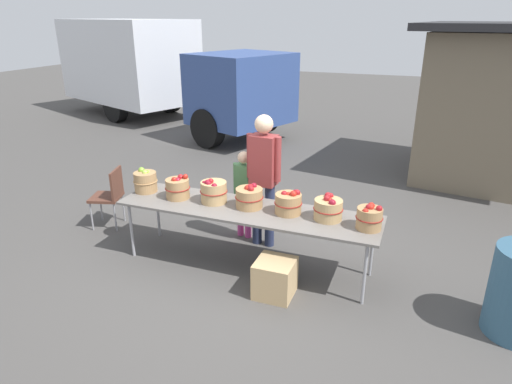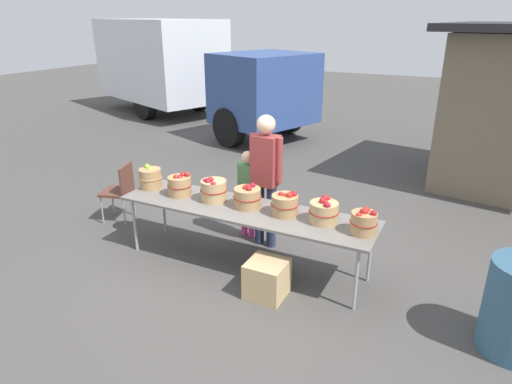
{
  "view_description": "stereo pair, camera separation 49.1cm",
  "coord_description": "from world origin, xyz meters",
  "px_view_note": "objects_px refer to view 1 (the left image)",
  "views": [
    {
      "loc": [
        1.8,
        -4.43,
        2.85
      ],
      "look_at": [
        0.0,
        0.3,
        0.85
      ],
      "focal_mm": 31.44,
      "sensor_mm": 36.0,
      "label": 1
    },
    {
      "loc": [
        2.25,
        -4.23,
        2.85
      ],
      "look_at": [
        0.0,
        0.3,
        0.85
      ],
      "focal_mm": 31.44,
      "sensor_mm": 36.0,
      "label": 2
    }
  ],
  "objects_px": {
    "market_table": "(247,211)",
    "apple_basket_red_1": "(213,191)",
    "vendor_adult": "(264,171)",
    "apple_basket_red_2": "(249,197)",
    "apple_basket_red_4": "(328,209)",
    "folding_chair": "(110,193)",
    "apple_basket_red_3": "(289,203)",
    "box_truck": "(150,67)",
    "apple_basket_green_0": "(145,181)",
    "produce_crate": "(275,278)",
    "apple_basket_red_0": "(178,188)",
    "child_customer": "(244,188)",
    "apple_basket_red_5": "(369,218)"
  },
  "relations": [
    {
      "from": "apple_basket_red_3",
      "to": "apple_basket_green_0",
      "type": "bearing_deg",
      "value": 179.77
    },
    {
      "from": "apple_basket_green_0",
      "to": "box_truck",
      "type": "xyz_separation_m",
      "value": [
        -4.24,
        6.67,
        0.6
      ]
    },
    {
      "from": "apple_basket_red_4",
      "to": "apple_basket_red_1",
      "type": "bearing_deg",
      "value": -179.65
    },
    {
      "from": "apple_basket_red_1",
      "to": "apple_basket_green_0",
      "type": "bearing_deg",
      "value": 179.2
    },
    {
      "from": "apple_basket_red_3",
      "to": "produce_crate",
      "type": "bearing_deg",
      "value": -87.36
    },
    {
      "from": "apple_basket_red_1",
      "to": "produce_crate",
      "type": "bearing_deg",
      "value": -28.19
    },
    {
      "from": "apple_basket_red_2",
      "to": "apple_basket_red_4",
      "type": "bearing_deg",
      "value": -0.1
    },
    {
      "from": "vendor_adult",
      "to": "box_truck",
      "type": "bearing_deg",
      "value": -43.51
    },
    {
      "from": "apple_basket_red_1",
      "to": "apple_basket_red_2",
      "type": "height_order",
      "value": "apple_basket_red_1"
    },
    {
      "from": "market_table",
      "to": "vendor_adult",
      "type": "bearing_deg",
      "value": 90.67
    },
    {
      "from": "produce_crate",
      "to": "apple_basket_red_3",
      "type": "bearing_deg",
      "value": 92.64
    },
    {
      "from": "apple_basket_green_0",
      "to": "vendor_adult",
      "type": "distance_m",
      "value": 1.51
    },
    {
      "from": "apple_basket_green_0",
      "to": "apple_basket_red_3",
      "type": "relative_size",
      "value": 0.95
    },
    {
      "from": "apple_basket_green_0",
      "to": "apple_basket_red_2",
      "type": "relative_size",
      "value": 0.91
    },
    {
      "from": "produce_crate",
      "to": "market_table",
      "type": "bearing_deg",
      "value": 137.63
    },
    {
      "from": "apple_basket_red_4",
      "to": "folding_chair",
      "type": "distance_m",
      "value": 3.2
    },
    {
      "from": "apple_basket_red_1",
      "to": "vendor_adult",
      "type": "xyz_separation_m",
      "value": [
        0.44,
        0.54,
        0.14
      ]
    },
    {
      "from": "market_table",
      "to": "box_truck",
      "type": "bearing_deg",
      "value": 130.03
    },
    {
      "from": "market_table",
      "to": "apple_basket_red_3",
      "type": "relative_size",
      "value": 9.74
    },
    {
      "from": "apple_basket_red_4",
      "to": "vendor_adult",
      "type": "xyz_separation_m",
      "value": [
        -0.95,
        0.53,
        0.15
      ]
    },
    {
      "from": "apple_basket_red_4",
      "to": "vendor_adult",
      "type": "distance_m",
      "value": 1.1
    },
    {
      "from": "apple_basket_red_4",
      "to": "folding_chair",
      "type": "bearing_deg",
      "value": 174.9
    },
    {
      "from": "apple_basket_green_0",
      "to": "apple_basket_red_4",
      "type": "distance_m",
      "value": 2.35
    },
    {
      "from": "apple_basket_red_0",
      "to": "apple_basket_red_2",
      "type": "bearing_deg",
      "value": 2.8
    },
    {
      "from": "apple_basket_red_1",
      "to": "produce_crate",
      "type": "distance_m",
      "value": 1.29
    },
    {
      "from": "market_table",
      "to": "box_truck",
      "type": "relative_size",
      "value": 0.39
    },
    {
      "from": "apple_basket_red_0",
      "to": "apple_basket_red_1",
      "type": "bearing_deg",
      "value": 4.28
    },
    {
      "from": "vendor_adult",
      "to": "apple_basket_red_5",
      "type": "bearing_deg",
      "value": 160.38
    },
    {
      "from": "apple_basket_red_3",
      "to": "apple_basket_red_5",
      "type": "xyz_separation_m",
      "value": [
        0.91,
        -0.08,
        0.0
      ]
    },
    {
      "from": "apple_basket_red_2",
      "to": "apple_basket_red_3",
      "type": "relative_size",
      "value": 1.05
    },
    {
      "from": "apple_basket_red_3",
      "to": "box_truck",
      "type": "bearing_deg",
      "value": 132.61
    },
    {
      "from": "apple_basket_red_2",
      "to": "child_customer",
      "type": "bearing_deg",
      "value": 117.24
    },
    {
      "from": "vendor_adult",
      "to": "produce_crate",
      "type": "relative_size",
      "value": 4.26
    },
    {
      "from": "apple_basket_red_4",
      "to": "box_truck",
      "type": "bearing_deg",
      "value": 134.66
    },
    {
      "from": "apple_basket_red_3",
      "to": "vendor_adult",
      "type": "height_order",
      "value": "vendor_adult"
    },
    {
      "from": "apple_basket_green_0",
      "to": "vendor_adult",
      "type": "relative_size",
      "value": 0.17
    },
    {
      "from": "apple_basket_red_2",
      "to": "folding_chair",
      "type": "xyz_separation_m",
      "value": [
        -2.23,
        0.28,
        -0.37
      ]
    },
    {
      "from": "apple_basket_red_4",
      "to": "child_customer",
      "type": "relative_size",
      "value": 0.27
    },
    {
      "from": "apple_basket_red_4",
      "to": "apple_basket_red_5",
      "type": "relative_size",
      "value": 1.15
    },
    {
      "from": "market_table",
      "to": "apple_basket_red_3",
      "type": "distance_m",
      "value": 0.52
    },
    {
      "from": "vendor_adult",
      "to": "child_customer",
      "type": "distance_m",
      "value": 0.47
    },
    {
      "from": "apple_basket_red_3",
      "to": "box_truck",
      "type": "relative_size",
      "value": 0.04
    },
    {
      "from": "market_table",
      "to": "apple_basket_red_4",
      "type": "relative_size",
      "value": 9.41
    },
    {
      "from": "apple_basket_green_0",
      "to": "folding_chair",
      "type": "relative_size",
      "value": 0.35
    },
    {
      "from": "apple_basket_red_5",
      "to": "apple_basket_red_4",
      "type": "bearing_deg",
      "value": 170.05
    },
    {
      "from": "apple_basket_red_1",
      "to": "apple_basket_red_4",
      "type": "distance_m",
      "value": 1.39
    },
    {
      "from": "market_table",
      "to": "folding_chair",
      "type": "distance_m",
      "value": 2.26
    },
    {
      "from": "apple_basket_green_0",
      "to": "box_truck",
      "type": "distance_m",
      "value": 7.93
    },
    {
      "from": "apple_basket_red_0",
      "to": "produce_crate",
      "type": "xyz_separation_m",
      "value": [
        1.43,
        -0.48,
        -0.68
      ]
    },
    {
      "from": "market_table",
      "to": "apple_basket_red_1",
      "type": "xyz_separation_m",
      "value": [
        -0.45,
        0.05,
        0.17
      ]
    }
  ]
}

